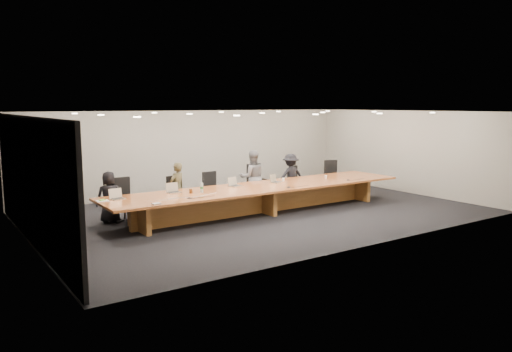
# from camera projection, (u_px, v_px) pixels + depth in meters

# --- Properties ---
(ground) EXTENTS (12.00, 12.00, 0.00)m
(ground) POSITION_uv_depth(u_px,v_px,m) (262.00, 213.00, 13.97)
(ground) COLOR black
(ground) RESTS_ON ground
(back_wall) EXTENTS (12.00, 0.02, 2.80)m
(back_wall) POSITION_uv_depth(u_px,v_px,m) (195.00, 152.00, 17.04)
(back_wall) COLOR beige
(back_wall) RESTS_ON ground
(left_wall_panel) EXTENTS (0.08, 7.84, 2.74)m
(left_wall_panel) POSITION_uv_depth(u_px,v_px,m) (31.00, 183.00, 10.46)
(left_wall_panel) COLOR black
(left_wall_panel) RESTS_ON ground
(conference_table) EXTENTS (9.00, 1.80, 0.75)m
(conference_table) POSITION_uv_depth(u_px,v_px,m) (262.00, 194.00, 13.89)
(conference_table) COLOR #984B21
(conference_table) RESTS_ON ground
(chair_far_left) EXTENTS (0.59, 0.59, 1.15)m
(chair_far_left) POSITION_uv_depth(u_px,v_px,m) (124.00, 199.00, 12.87)
(chair_far_left) COLOR black
(chair_far_left) RESTS_ON ground
(chair_left) EXTENTS (0.65, 0.65, 1.08)m
(chair_left) POSITION_uv_depth(u_px,v_px,m) (178.00, 195.00, 13.72)
(chair_left) COLOR black
(chair_left) RESTS_ON ground
(chair_mid_left) EXTENTS (0.58, 0.58, 1.09)m
(chair_mid_left) POSITION_uv_depth(u_px,v_px,m) (213.00, 190.00, 14.46)
(chair_mid_left) COLOR black
(chair_mid_left) RESTS_ON ground
(chair_mid_right) EXTENTS (0.63, 0.63, 1.20)m
(chair_mid_right) POSITION_uv_depth(u_px,v_px,m) (258.00, 183.00, 15.42)
(chair_mid_right) COLOR black
(chair_mid_right) RESTS_ON ground
(chair_right) EXTENTS (0.67, 0.67, 1.05)m
(chair_right) POSITION_uv_depth(u_px,v_px,m) (298.00, 182.00, 16.14)
(chair_right) COLOR black
(chair_right) RESTS_ON ground
(chair_far_right) EXTENTS (0.73, 0.73, 1.12)m
(chair_far_right) POSITION_uv_depth(u_px,v_px,m) (333.00, 176.00, 17.14)
(chair_far_right) COLOR black
(chair_far_right) RESTS_ON ground
(person_a) EXTENTS (0.71, 0.52, 1.33)m
(person_a) POSITION_uv_depth(u_px,v_px,m) (109.00, 197.00, 12.71)
(person_a) COLOR black
(person_a) RESTS_ON ground
(person_b) EXTENTS (0.61, 0.50, 1.43)m
(person_b) POSITION_uv_depth(u_px,v_px,m) (177.00, 188.00, 13.76)
(person_b) COLOR #3B3520
(person_b) RESTS_ON ground
(person_c) EXTENTS (0.97, 0.86, 1.64)m
(person_c) POSITION_uv_depth(u_px,v_px,m) (252.00, 177.00, 15.07)
(person_c) COLOR slate
(person_c) RESTS_ON ground
(person_d) EXTENTS (1.00, 0.67, 1.44)m
(person_d) POSITION_uv_depth(u_px,v_px,m) (291.00, 176.00, 15.97)
(person_d) COLOR black
(person_d) RESTS_ON ground
(laptop_a) EXTENTS (0.36, 0.28, 0.26)m
(laptop_a) POSITION_uv_depth(u_px,v_px,m) (118.00, 194.00, 11.94)
(laptop_a) COLOR #C5B397
(laptop_a) RESTS_ON conference_table
(laptop_b) EXTENTS (0.34, 0.25, 0.26)m
(laptop_b) POSITION_uv_depth(u_px,v_px,m) (174.00, 188.00, 12.80)
(laptop_b) COLOR #B8A68C
(laptop_b) RESTS_ON conference_table
(laptop_c) EXTENTS (0.38, 0.32, 0.26)m
(laptop_c) POSITION_uv_depth(u_px,v_px,m) (235.00, 182.00, 13.82)
(laptop_c) COLOR #C1B094
(laptop_c) RESTS_ON conference_table
(laptop_d) EXTENTS (0.37, 0.33, 0.24)m
(laptop_d) POSITION_uv_depth(u_px,v_px,m) (276.00, 178.00, 14.49)
(laptop_d) COLOR #B9AD8D
(laptop_d) RESTS_ON conference_table
(water_bottle) EXTENTS (0.10, 0.10, 0.25)m
(water_bottle) POSITION_uv_depth(u_px,v_px,m) (202.00, 188.00, 12.85)
(water_bottle) COLOR #B6C7C0
(water_bottle) RESTS_ON conference_table
(amber_mug) EXTENTS (0.12, 0.12, 0.11)m
(amber_mug) POSITION_uv_depth(u_px,v_px,m) (191.00, 191.00, 12.76)
(amber_mug) COLOR brown
(amber_mug) RESTS_ON conference_table
(paper_cup_near) EXTENTS (0.10, 0.10, 0.10)m
(paper_cup_near) POSITION_uv_depth(u_px,v_px,m) (283.00, 180.00, 14.74)
(paper_cup_near) COLOR white
(paper_cup_near) RESTS_ON conference_table
(paper_cup_far) EXTENTS (0.09, 0.09, 0.09)m
(paper_cup_far) POSITION_uv_depth(u_px,v_px,m) (326.00, 177.00, 15.30)
(paper_cup_far) COLOR white
(paper_cup_far) RESTS_ON conference_table
(notepad) EXTENTS (0.29, 0.24, 0.02)m
(notepad) POSITION_uv_depth(u_px,v_px,m) (103.00, 201.00, 11.70)
(notepad) COLOR white
(notepad) RESTS_ON conference_table
(lime_gadget) EXTENTS (0.16, 0.12, 0.02)m
(lime_gadget) POSITION_uv_depth(u_px,v_px,m) (102.00, 200.00, 11.71)
(lime_gadget) COLOR #5CAE2E
(lime_gadget) RESTS_ON notepad
(av_box) EXTENTS (0.20, 0.15, 0.03)m
(av_box) POSITION_uv_depth(u_px,v_px,m) (156.00, 204.00, 11.34)
(av_box) COLOR #AEAFB3
(av_box) RESTS_ON conference_table
(mic_left) EXTENTS (0.14, 0.14, 0.03)m
(mic_left) POSITION_uv_depth(u_px,v_px,m) (189.00, 198.00, 12.05)
(mic_left) COLOR black
(mic_left) RESTS_ON conference_table
(mic_center) EXTENTS (0.16, 0.16, 0.03)m
(mic_center) POSITION_uv_depth(u_px,v_px,m) (289.00, 187.00, 13.62)
(mic_center) COLOR black
(mic_center) RESTS_ON conference_table
(mic_right) EXTENTS (0.14, 0.14, 0.03)m
(mic_right) POSITION_uv_depth(u_px,v_px,m) (348.00, 180.00, 14.93)
(mic_right) COLOR black
(mic_right) RESTS_ON conference_table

